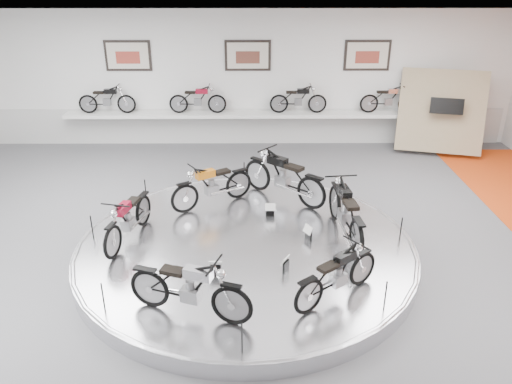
{
  "coord_description": "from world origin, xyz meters",
  "views": [
    {
      "loc": [
        0.14,
        -7.94,
        5.14
      ],
      "look_at": [
        0.2,
        0.6,
        1.22
      ],
      "focal_mm": 35.0,
      "sensor_mm": 36.0,
      "label": 1
    }
  ],
  "objects_px": {
    "bike_b": "(284,176)",
    "bike_d": "(128,218)",
    "bike_e": "(189,287)",
    "shelf": "(248,115)",
    "bike_f": "(337,274)",
    "bike_a": "(346,211)",
    "bike_c": "(212,184)",
    "display_platform": "(246,249)"
  },
  "relations": [
    {
      "from": "bike_b",
      "to": "bike_d",
      "type": "xyz_separation_m",
      "value": [
        -3.04,
        -1.83,
        -0.08
      ]
    },
    {
      "from": "bike_e",
      "to": "shelf",
      "type": "bearing_deg",
      "value": 103.14
    },
    {
      "from": "bike_e",
      "to": "bike_f",
      "type": "height_order",
      "value": "bike_e"
    },
    {
      "from": "bike_a",
      "to": "bike_c",
      "type": "distance_m",
      "value": 3.0
    },
    {
      "from": "bike_d",
      "to": "bike_c",
      "type": "bearing_deg",
      "value": 148.98
    },
    {
      "from": "shelf",
      "to": "bike_a",
      "type": "xyz_separation_m",
      "value": [
        1.91,
        -6.16,
        -0.15
      ]
    },
    {
      "from": "bike_e",
      "to": "bike_a",
      "type": "bearing_deg",
      "value": 59.79
    },
    {
      "from": "display_platform",
      "to": "bike_d",
      "type": "height_order",
      "value": "bike_d"
    },
    {
      "from": "shelf",
      "to": "bike_d",
      "type": "xyz_separation_m",
      "value": [
        -2.22,
        -6.28,
        -0.22
      ]
    },
    {
      "from": "bike_a",
      "to": "bike_d",
      "type": "xyz_separation_m",
      "value": [
        -4.13,
        -0.12,
        -0.07
      ]
    },
    {
      "from": "bike_b",
      "to": "bike_c",
      "type": "bearing_deg",
      "value": 52.17
    },
    {
      "from": "display_platform",
      "to": "shelf",
      "type": "height_order",
      "value": "shelf"
    },
    {
      "from": "bike_b",
      "to": "bike_f",
      "type": "relative_size",
      "value": 1.25
    },
    {
      "from": "shelf",
      "to": "bike_e",
      "type": "relative_size",
      "value": 6.53
    },
    {
      "from": "bike_d",
      "to": "bike_f",
      "type": "bearing_deg",
      "value": 76.45
    },
    {
      "from": "bike_d",
      "to": "display_platform",
      "type": "bearing_deg",
      "value": 100.12
    },
    {
      "from": "display_platform",
      "to": "bike_f",
      "type": "bearing_deg",
      "value": -50.1
    },
    {
      "from": "display_platform",
      "to": "bike_b",
      "type": "distance_m",
      "value": 2.23
    },
    {
      "from": "bike_a",
      "to": "bike_d",
      "type": "relative_size",
      "value": 1.15
    },
    {
      "from": "bike_e",
      "to": "bike_f",
      "type": "relative_size",
      "value": 1.11
    },
    {
      "from": "bike_a",
      "to": "bike_c",
      "type": "xyz_separation_m",
      "value": [
        -2.65,
        1.4,
        -0.06
      ]
    },
    {
      "from": "bike_a",
      "to": "bike_f",
      "type": "height_order",
      "value": "bike_a"
    },
    {
      "from": "shelf",
      "to": "bike_c",
      "type": "bearing_deg",
      "value": -98.87
    },
    {
      "from": "display_platform",
      "to": "bike_c",
      "type": "xyz_separation_m",
      "value": [
        -0.74,
        1.64,
        0.64
      ]
    },
    {
      "from": "display_platform",
      "to": "bike_d",
      "type": "bearing_deg",
      "value": 176.88
    },
    {
      "from": "bike_a",
      "to": "bike_f",
      "type": "xyz_separation_m",
      "value": [
        -0.46,
        -1.97,
        -0.1
      ]
    },
    {
      "from": "shelf",
      "to": "bike_e",
      "type": "xyz_separation_m",
      "value": [
        -0.81,
        -8.54,
        -0.2
      ]
    },
    {
      "from": "bike_a",
      "to": "bike_b",
      "type": "xyz_separation_m",
      "value": [
        -1.09,
        1.71,
        0.01
      ]
    },
    {
      "from": "bike_d",
      "to": "bike_f",
      "type": "height_order",
      "value": "bike_d"
    },
    {
      "from": "bike_e",
      "to": "display_platform",
      "type": "bearing_deg",
      "value": 87.87
    },
    {
      "from": "bike_a",
      "to": "shelf",
      "type": "bearing_deg",
      "value": 10.83
    },
    {
      "from": "bike_c",
      "to": "bike_d",
      "type": "height_order",
      "value": "bike_c"
    },
    {
      "from": "bike_b",
      "to": "bike_e",
      "type": "relative_size",
      "value": 1.13
    },
    {
      "from": "display_platform",
      "to": "shelf",
      "type": "xyz_separation_m",
      "value": [
        0.0,
        6.4,
        0.85
      ]
    },
    {
      "from": "display_platform",
      "to": "bike_c",
      "type": "distance_m",
      "value": 1.91
    },
    {
      "from": "bike_c",
      "to": "bike_d",
      "type": "xyz_separation_m",
      "value": [
        -1.48,
        -1.52,
        -0.02
      ]
    },
    {
      "from": "shelf",
      "to": "bike_a",
      "type": "bearing_deg",
      "value": -72.79
    },
    {
      "from": "bike_f",
      "to": "bike_b",
      "type": "bearing_deg",
      "value": 61.83
    },
    {
      "from": "bike_b",
      "to": "bike_d",
      "type": "height_order",
      "value": "bike_b"
    },
    {
      "from": "bike_b",
      "to": "bike_d",
      "type": "relative_size",
      "value": 1.18
    },
    {
      "from": "display_platform",
      "to": "bike_d",
      "type": "xyz_separation_m",
      "value": [
        -2.22,
        0.12,
        0.63
      ]
    },
    {
      "from": "bike_f",
      "to": "bike_d",
      "type": "bearing_deg",
      "value": 115.37
    }
  ]
}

